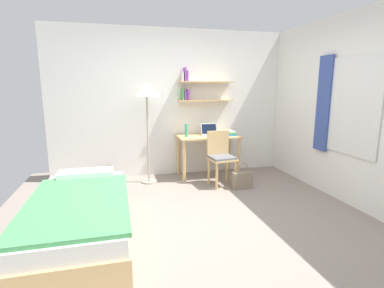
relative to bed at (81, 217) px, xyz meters
The scene contains 11 objects.
ground_plane 1.50m from the bed, ahead, with size 5.28×5.28×0.00m, color gray.
wall_back 2.81m from the bed, 55.24° to the left, with size 4.40×0.27×2.60m.
wall_right 3.66m from the bed, ahead, with size 0.10×4.40×2.60m.
bed is the anchor object (origin of this frame).
desk 2.71m from the bed, 42.46° to the left, with size 1.09×0.58×0.75m.
desk_chair 2.43m from the bed, 32.53° to the left, with size 0.45×0.42×0.89m.
standing_lamp 2.30m from the bed, 62.11° to the left, with size 0.42×0.42×1.67m.
laptop 2.80m from the bed, 42.43° to the left, with size 0.30×0.23×0.21m.
water_bottle 2.45m from the bed, 48.32° to the left, with size 0.06×0.06×0.23m, color #42A87F.
book_stack 3.01m from the bed, 36.53° to the left, with size 0.19×0.25×0.08m.
handbag 2.54m from the bed, 24.35° to the left, with size 0.31×0.13×0.42m.
Camera 1 is at (-1.05, -3.25, 1.62)m, focal length 27.60 mm.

